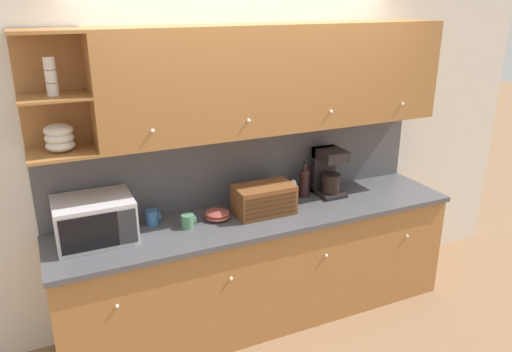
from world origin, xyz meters
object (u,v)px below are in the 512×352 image
mug (153,217)px  mug_blue_second (188,221)px  microwave (94,220)px  coffee_maker (328,171)px  wine_glass (293,187)px  wine_bottle (304,181)px  bowl_stack_on_counter (217,215)px  bread_box (264,200)px

mug → mug_blue_second: (0.22, -0.16, -0.01)m
microwave → coffee_maker: bearing=1.8°
wine_glass → wine_bottle: 0.16m
bowl_stack_on_counter → microwave: bearing=178.1°
mug_blue_second → bowl_stack_on_counter: (0.24, 0.05, -0.01)m
mug_blue_second → wine_glass: wine_glass is taller
mug_blue_second → coffee_maker: coffee_maker is taller
bowl_stack_on_counter → wine_glass: bearing=4.2°
bowl_stack_on_counter → wine_bottle: bearing=8.3°
mug → wine_glass: bearing=-3.2°
mug_blue_second → bread_box: bread_box is taller
bread_box → wine_glass: bread_box is taller
microwave → wine_glass: size_ratio=2.67×
mug_blue_second → bread_box: bearing=-0.6°
bread_box → wine_bottle: bearing=20.7°
mug → wine_bottle: 1.27m
wine_bottle → microwave: bearing=-177.0°
bread_box → coffee_maker: coffee_maker is taller
bowl_stack_on_counter → wine_bottle: wine_bottle is taller
mug → wine_bottle: size_ratio=0.38×
bread_box → coffee_maker: 0.68m
microwave → coffee_maker: (1.88, 0.06, 0.05)m
mug → microwave: bearing=-168.6°
mug → bread_box: (0.82, -0.16, 0.06)m
bread_box → mug_blue_second: bearing=179.4°
microwave → mug: microwave is taller
bowl_stack_on_counter → bread_box: bread_box is taller
microwave → wine_glass: bearing=0.8°
microwave → wine_bottle: microwave is taller
bread_box → mug: bearing=168.6°
microwave → mug_blue_second: size_ratio=4.96×
mug_blue_second → wine_bottle: (1.05, 0.16, 0.08)m
microwave → bread_box: bearing=-3.8°
mug → bowl_stack_on_counter: size_ratio=0.56×
bowl_stack_on_counter → bread_box: size_ratio=0.44×
mug → wine_bottle: bearing=0.3°
wine_bottle → coffee_maker: coffee_maker is taller
mug_blue_second → bread_box: size_ratio=0.23×
bowl_stack_on_counter → bread_box: (0.36, -0.05, 0.08)m
wine_bottle → bowl_stack_on_counter: bearing=-171.7°
bowl_stack_on_counter → wine_glass: (0.66, 0.05, 0.10)m
bread_box → coffee_maker: (0.66, 0.14, 0.09)m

